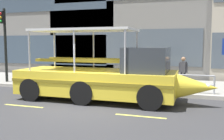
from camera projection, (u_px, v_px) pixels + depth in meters
ground_plane at (84, 107)px, 10.27m from camera, size 120.00×120.00×0.00m
sidewalk at (122, 84)px, 15.56m from camera, size 32.00×4.80×0.18m
curb_edge at (109, 91)px, 13.20m from camera, size 32.00×0.18×0.18m
lane_centreline at (78, 111)px, 9.71m from camera, size 25.80×0.12×0.01m
curb_guardrail at (110, 77)px, 13.48m from camera, size 10.26×0.09×0.88m
traffic_light_pole at (4, 38)px, 15.64m from camera, size 0.24×0.46×4.44m
duck_tour_boat at (106, 78)px, 11.36m from camera, size 8.76×2.48×3.16m
pedestrian_near_bow at (183, 69)px, 13.63m from camera, size 0.46×0.26×1.64m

